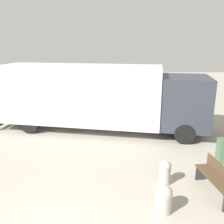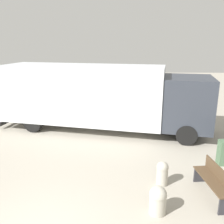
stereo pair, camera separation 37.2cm
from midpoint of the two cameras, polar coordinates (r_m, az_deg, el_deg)
name	(u,v)px [view 2 (the right image)]	position (r m, az deg, el deg)	size (l,w,h in m)	color
delivery_truck	(100,95)	(11.49, -1.80, 3.90)	(9.81, 4.22, 2.96)	silver
park_bench	(215,181)	(7.40, 23.80, -14.16)	(0.57, 1.61, 0.84)	brown
bollard_near_bench	(158,199)	(6.42, 12.14, -18.96)	(0.43, 0.43, 0.71)	#B2AD9E
bollard_far_bench	(162,172)	(7.53, 12.84, -13.32)	(0.34, 0.34, 0.72)	#B2AD9E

